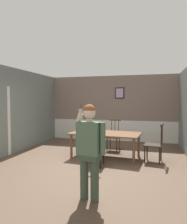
# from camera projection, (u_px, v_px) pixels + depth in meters

# --- Properties ---
(ground_plane) EXTENTS (7.62, 7.62, 0.00)m
(ground_plane) POSITION_uv_depth(u_px,v_px,m) (88.00, 164.00, 5.42)
(ground_plane) COLOR brown
(room_back_partition) EXTENTS (5.34, 0.17, 2.70)m
(room_back_partition) POSITION_uv_depth(u_px,v_px,m) (112.00, 109.00, 8.69)
(room_back_partition) COLOR gray
(room_back_partition) RESTS_ON ground_plane
(room_left_partition) EXTENTS (0.13, 6.93, 2.70)m
(room_left_partition) POSITION_uv_depth(u_px,v_px,m) (1.00, 111.00, 6.07)
(room_left_partition) COLOR slate
(room_left_partition) RESTS_ON ground_plane
(dining_table) EXTENTS (2.09, 1.24, 0.72)m
(dining_table) POSITION_uv_depth(u_px,v_px,m) (106.00, 135.00, 6.08)
(dining_table) COLOR brown
(dining_table) RESTS_ON ground_plane
(chair_near_window) EXTENTS (0.45, 0.45, 0.98)m
(chair_near_window) POSITION_uv_depth(u_px,v_px,m) (95.00, 147.00, 5.23)
(chair_near_window) COLOR black
(chair_near_window) RESTS_ON ground_plane
(chair_by_doorway) EXTENTS (0.54, 0.54, 1.05)m
(chair_by_doorway) POSITION_uv_depth(u_px,v_px,m) (155.00, 144.00, 5.59)
(chair_by_doorway) COLOR #2D2319
(chair_by_doorway) RESTS_ON ground_plane
(chair_at_table_head) EXTENTS (0.46, 0.46, 1.04)m
(chair_at_table_head) POSITION_uv_depth(u_px,v_px,m) (114.00, 136.00, 6.95)
(chair_at_table_head) COLOR #513823
(chair_at_table_head) RESTS_ON ground_plane
(person_figure) EXTENTS (0.55, 0.29, 1.60)m
(person_figure) POSITION_uv_depth(u_px,v_px,m) (90.00, 146.00, 3.41)
(person_figure) COLOR #3A493A
(person_figure) RESTS_ON ground_plane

